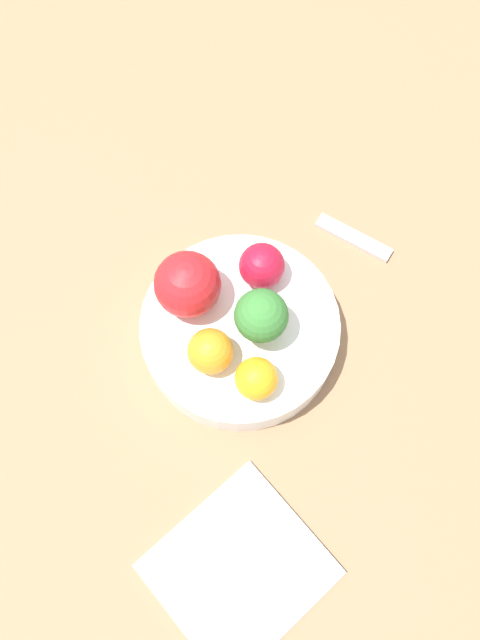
{
  "coord_description": "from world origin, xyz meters",
  "views": [
    {
      "loc": [
        0.11,
        0.18,
        0.63
      ],
      "look_at": [
        0.0,
        0.0,
        0.07
      ],
      "focal_mm": 35.0,
      "sensor_mm": 36.0,
      "label": 1
    }
  ],
  "objects_px": {
    "apple_green": "(262,266)",
    "napkin": "(239,569)",
    "orange_front": "(210,351)",
    "apple_red": "(188,284)",
    "spoon": "(354,238)",
    "bowl": "(240,331)",
    "broccoli": "(261,316)",
    "orange_back": "(256,379)"
  },
  "relations": [
    {
      "from": "apple_green",
      "to": "napkin",
      "type": "relative_size",
      "value": 0.28
    },
    {
      "from": "orange_front",
      "to": "napkin",
      "type": "xyz_separation_m",
      "value": [
        0.08,
        0.17,
        -0.06
      ]
    },
    {
      "from": "apple_red",
      "to": "apple_green",
      "type": "relative_size",
      "value": 1.42
    },
    {
      "from": "apple_green",
      "to": "spoon",
      "type": "bearing_deg",
      "value": 179.4
    },
    {
      "from": "orange_front",
      "to": "spoon",
      "type": "height_order",
      "value": "orange_front"
    },
    {
      "from": "bowl",
      "to": "napkin",
      "type": "bearing_deg",
      "value": 57.8
    },
    {
      "from": "apple_red",
      "to": "spoon",
      "type": "distance_m",
      "value": 0.21
    },
    {
      "from": "broccoli",
      "to": "apple_red",
      "type": "relative_size",
      "value": 0.98
    },
    {
      "from": "orange_back",
      "to": "napkin",
      "type": "xyz_separation_m",
      "value": [
        0.1,
        0.13,
        -0.06
      ]
    },
    {
      "from": "orange_front",
      "to": "spoon",
      "type": "distance_m",
      "value": 0.22
    },
    {
      "from": "broccoli",
      "to": "apple_green",
      "type": "bearing_deg",
      "value": -123.72
    },
    {
      "from": "apple_green",
      "to": "napkin",
      "type": "xyz_separation_m",
      "value": [
        0.16,
        0.22,
        -0.06
      ]
    },
    {
      "from": "apple_red",
      "to": "orange_front",
      "type": "distance_m",
      "value": 0.07
    },
    {
      "from": "spoon",
      "to": "bowl",
      "type": "bearing_deg",
      "value": 10.6
    },
    {
      "from": "apple_green",
      "to": "broccoli",
      "type": "bearing_deg",
      "value": 56.28
    },
    {
      "from": "bowl",
      "to": "broccoli",
      "type": "bearing_deg",
      "value": 130.61
    },
    {
      "from": "bowl",
      "to": "spoon",
      "type": "height_order",
      "value": "bowl"
    },
    {
      "from": "broccoli",
      "to": "apple_red",
      "type": "height_order",
      "value": "apple_red"
    },
    {
      "from": "napkin",
      "to": "spoon",
      "type": "relative_size",
      "value": 1.87
    },
    {
      "from": "spoon",
      "to": "napkin",
      "type": "bearing_deg",
      "value": 37.59
    },
    {
      "from": "broccoli",
      "to": "apple_green",
      "type": "distance_m",
      "value": 0.06
    },
    {
      "from": "apple_green",
      "to": "orange_back",
      "type": "xyz_separation_m",
      "value": [
        0.06,
        0.09,
        -0.0
      ]
    },
    {
      "from": "apple_red",
      "to": "spoon",
      "type": "bearing_deg",
      "value": 174.62
    },
    {
      "from": "broccoli",
      "to": "spoon",
      "type": "relative_size",
      "value": 0.73
    },
    {
      "from": "bowl",
      "to": "apple_red",
      "type": "distance_m",
      "value": 0.08
    },
    {
      "from": "bowl",
      "to": "apple_red",
      "type": "height_order",
      "value": "apple_red"
    },
    {
      "from": "apple_green",
      "to": "orange_back",
      "type": "bearing_deg",
      "value": 54.78
    },
    {
      "from": "broccoli",
      "to": "napkin",
      "type": "relative_size",
      "value": 0.39
    },
    {
      "from": "broccoli",
      "to": "orange_front",
      "type": "relative_size",
      "value": 1.45
    },
    {
      "from": "apple_red",
      "to": "bowl",
      "type": "bearing_deg",
      "value": 118.95
    },
    {
      "from": "napkin",
      "to": "orange_front",
      "type": "bearing_deg",
      "value": -113.92
    },
    {
      "from": "napkin",
      "to": "spoon",
      "type": "height_order",
      "value": "same"
    },
    {
      "from": "broccoli",
      "to": "napkin",
      "type": "distance_m",
      "value": 0.23
    },
    {
      "from": "broccoli",
      "to": "spoon",
      "type": "height_order",
      "value": "broccoli"
    },
    {
      "from": "broccoli",
      "to": "spoon",
      "type": "distance_m",
      "value": 0.18
    },
    {
      "from": "orange_back",
      "to": "napkin",
      "type": "distance_m",
      "value": 0.17
    },
    {
      "from": "apple_red",
      "to": "orange_front",
      "type": "bearing_deg",
      "value": 77.37
    },
    {
      "from": "broccoli",
      "to": "orange_back",
      "type": "xyz_separation_m",
      "value": [
        0.03,
        0.04,
        -0.02
      ]
    },
    {
      "from": "orange_back",
      "to": "spoon",
      "type": "xyz_separation_m",
      "value": [
        -0.19,
        -0.09,
        -0.06
      ]
    },
    {
      "from": "apple_red",
      "to": "apple_green",
      "type": "xyz_separation_m",
      "value": [
        -0.07,
        0.02,
        -0.01
      ]
    },
    {
      "from": "napkin",
      "to": "apple_green",
      "type": "bearing_deg",
      "value": -126.57
    },
    {
      "from": "bowl",
      "to": "orange_front",
      "type": "bearing_deg",
      "value": 20.07
    }
  ]
}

